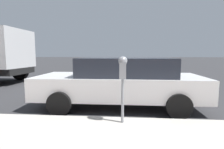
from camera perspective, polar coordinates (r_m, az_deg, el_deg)
ground_plane at (r=6.36m, az=4.63°, el=-8.04°), size 220.00×220.00×0.00m
parking_meter at (r=3.67m, az=3.53°, el=0.64°), size 0.21×0.19×1.43m
car_white at (r=5.36m, az=2.90°, el=-2.11°), size 2.16×4.92×1.50m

